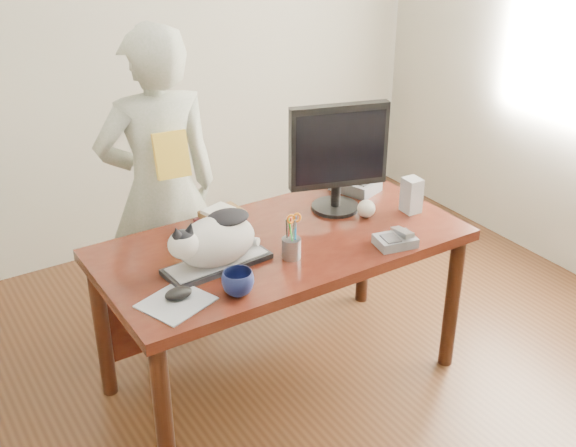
# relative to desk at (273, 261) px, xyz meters

# --- Properties ---
(room) EXTENTS (4.50, 4.50, 4.50)m
(room) POSITION_rel_desk_xyz_m (0.00, -0.68, 0.75)
(room) COLOR black
(room) RESTS_ON ground
(desk) EXTENTS (1.60, 0.80, 0.75)m
(desk) POSITION_rel_desk_xyz_m (0.00, 0.00, 0.00)
(desk) COLOR black
(desk) RESTS_ON ground
(keyboard) EXTENTS (0.46, 0.20, 0.03)m
(keyboard) POSITION_rel_desk_xyz_m (-0.34, -0.13, 0.16)
(keyboard) COLOR black
(keyboard) RESTS_ON desk
(cat) EXTENTS (0.43, 0.25, 0.25)m
(cat) POSITION_rel_desk_xyz_m (-0.36, -0.14, 0.28)
(cat) COLOR silver
(cat) RESTS_ON keyboard
(monitor) EXTENTS (0.45, 0.28, 0.52)m
(monitor) POSITION_rel_desk_xyz_m (0.37, 0.03, 0.44)
(monitor) COLOR black
(monitor) RESTS_ON desk
(pen_cup) EXTENTS (0.09, 0.08, 0.20)m
(pen_cup) POSITION_rel_desk_xyz_m (-0.05, -0.23, 0.20)
(pen_cup) COLOR gray
(pen_cup) RESTS_ON desk
(mousepad) EXTENTS (0.30, 0.29, 0.01)m
(mousepad) POSITION_rel_desk_xyz_m (-0.60, -0.29, 0.15)
(mousepad) COLOR #A1A6AD
(mousepad) RESTS_ON desk
(mouse) EXTENTS (0.13, 0.10, 0.04)m
(mouse) POSITION_rel_desk_xyz_m (-0.58, -0.27, 0.17)
(mouse) COLOR black
(mouse) RESTS_ON mousepad
(coffee_mug) EXTENTS (0.17, 0.17, 0.10)m
(coffee_mug) POSITION_rel_desk_xyz_m (-0.37, -0.36, 0.20)
(coffee_mug) COLOR #0C1133
(coffee_mug) RESTS_ON desk
(phone) EXTENTS (0.19, 0.15, 0.08)m
(phone) POSITION_rel_desk_xyz_m (0.39, -0.38, 0.17)
(phone) COLOR slate
(phone) RESTS_ON desk
(speaker) EXTENTS (0.08, 0.09, 0.17)m
(speaker) POSITION_rel_desk_xyz_m (0.66, -0.16, 0.23)
(speaker) COLOR #949496
(speaker) RESTS_ON desk
(baseball) EXTENTS (0.08, 0.08, 0.08)m
(baseball) POSITION_rel_desk_xyz_m (0.45, -0.10, 0.19)
(baseball) COLOR beige
(baseball) RESTS_ON desk
(book_stack) EXTENTS (0.23, 0.19, 0.08)m
(book_stack) POSITION_rel_desk_xyz_m (-0.15, 0.20, 0.18)
(book_stack) COLOR #4F1518
(book_stack) RESTS_ON desk
(calculator) EXTENTS (0.22, 0.26, 0.07)m
(calculator) POSITION_rel_desk_xyz_m (0.59, 0.17, 0.18)
(calculator) COLOR slate
(calculator) RESTS_ON desk
(person) EXTENTS (0.63, 0.46, 1.61)m
(person) POSITION_rel_desk_xyz_m (-0.29, 0.56, 0.21)
(person) COLOR beige
(person) RESTS_ON ground
(held_book) EXTENTS (0.16, 0.11, 0.21)m
(held_book) POSITION_rel_desk_xyz_m (-0.29, 0.39, 0.45)
(held_book) COLOR gold
(held_book) RESTS_ON person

